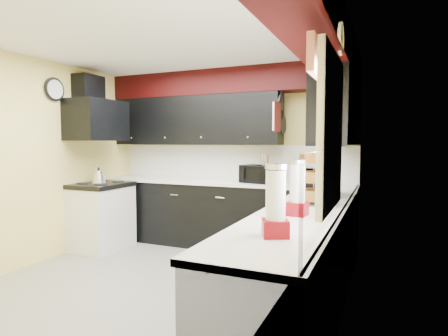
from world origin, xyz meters
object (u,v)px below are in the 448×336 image
object	(u,v)px
utensil_crock	(265,178)
microwave	(321,182)
knife_block	(301,175)
toaster_oven	(257,174)
kettle	(99,177)

from	to	relation	value
utensil_crock	microwave	bearing A→B (deg)	-44.15
knife_block	toaster_oven	bearing A→B (deg)	-171.07
kettle	knife_block	bearing A→B (deg)	16.35
utensil_crock	knife_block	distance (m)	0.47
microwave	kettle	xyz separation A→B (m)	(-3.05, 0.15, -0.07)
microwave	utensil_crock	bearing A→B (deg)	32.51
toaster_oven	kettle	size ratio (longest dim) A/B	2.18
knife_block	utensil_crock	bearing A→B (deg)	-165.89
utensil_crock	knife_block	size ratio (longest dim) A/B	0.66
toaster_oven	kettle	xyz separation A→B (m)	(-2.07, -0.71, -0.05)
microwave	utensil_crock	distance (m)	1.19
utensil_crock	kettle	world-z (taller)	utensil_crock
toaster_oven	utensil_crock	bearing A→B (deg)	2.63
kettle	utensil_crock	bearing A→B (deg)	17.32
microwave	utensil_crock	xyz separation A→B (m)	(-0.85, 0.83, -0.05)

